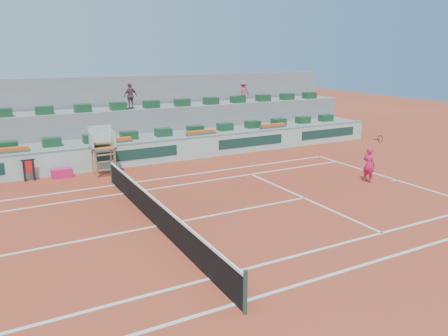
{
  "coord_description": "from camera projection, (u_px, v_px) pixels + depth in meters",
  "views": [
    {
      "loc": [
        -4.6,
        -13.46,
        5.79
      ],
      "look_at": [
        4.0,
        2.5,
        1.0
      ],
      "focal_mm": 35.0,
      "sensor_mm": 36.0,
      "label": 1
    }
  ],
  "objects": [
    {
      "name": "seating_tier_lower",
      "position": [
        90.0,
        150.0,
        24.0
      ],
      "size": [
        36.0,
        4.0,
        1.2
      ],
      "primitive_type": "cube",
      "color": "gray",
      "rests_on": "ground"
    },
    {
      "name": "stadium_back_wall",
      "position": [
        76.0,
        114.0,
        26.32
      ],
      "size": [
        36.0,
        0.4,
        4.4
      ],
      "primitive_type": "cube",
      "color": "gray",
      "rests_on": "ground"
    },
    {
      "name": "seating_tier_upper",
      "position": [
        83.0,
        133.0,
        25.19
      ],
      "size": [
        36.0,
        2.4,
        2.6
      ],
      "primitive_type": "cube",
      "color": "gray",
      "rests_on": "ground"
    },
    {
      "name": "spectator_mid",
      "position": [
        130.0,
        96.0,
        25.47
      ],
      "size": [
        0.96,
        0.63,
        1.51
      ],
      "primitive_type": "imported",
      "rotation": [
        0.0,
        0.0,
        3.46
      ],
      "color": "#6D4852",
      "rests_on": "seating_tier_upper"
    },
    {
      "name": "tennis_player",
      "position": [
        369.0,
        165.0,
        20.04
      ],
      "size": [
        0.5,
        0.89,
        2.28
      ],
      "color": "#DB1C5C",
      "rests_on": "ground"
    },
    {
      "name": "advertising_hoarding",
      "position": [
        99.0,
        158.0,
        22.13
      ],
      "size": [
        36.0,
        0.34,
        1.26
      ],
      "color": "#A9D5C4",
      "rests_on": "ground"
    },
    {
      "name": "player_bag",
      "position": [
        62.0,
        173.0,
        20.88
      ],
      "size": [
        0.96,
        0.43,
        0.43
      ],
      "primitive_type": "cube",
      "color": "#DB1C5C",
      "rests_on": "ground"
    },
    {
      "name": "court_lines",
      "position": [
        156.0,
        226.0,
        15.05
      ],
      "size": [
        23.89,
        11.09,
        0.01
      ],
      "color": "silver",
      "rests_on": "ground"
    },
    {
      "name": "tennis_net",
      "position": [
        156.0,
        212.0,
        14.91
      ],
      "size": [
        0.1,
        11.97,
        1.1
      ],
      "color": "black",
      "rests_on": "ground"
    },
    {
      "name": "spectator_right",
      "position": [
        243.0,
        92.0,
        28.8
      ],
      "size": [
        0.91,
        0.52,
        1.4
      ],
      "primitive_type": "imported",
      "rotation": [
        0.0,
        0.0,
        3.15
      ],
      "color": "#A0505C",
      "rests_on": "seating_tier_upper"
    },
    {
      "name": "seat_row_lower",
      "position": [
        92.0,
        138.0,
        23.03
      ],
      "size": [
        32.9,
        0.6,
        0.44
      ],
      "color": "#174625",
      "rests_on": "seating_tier_lower"
    },
    {
      "name": "seat_row_upper",
      "position": [
        83.0,
        108.0,
        24.29
      ],
      "size": [
        32.9,
        0.6,
        0.44
      ],
      "color": "#174625",
      "rests_on": "seating_tier_upper"
    },
    {
      "name": "towel_rack",
      "position": [
        29.0,
        168.0,
        20.25
      ],
      "size": [
        0.61,
        0.1,
        1.03
      ],
      "color": "black",
      "rests_on": "ground"
    },
    {
      "name": "ground",
      "position": [
        156.0,
        226.0,
        15.05
      ],
      "size": [
        90.0,
        90.0,
        0.0
      ],
      "primitive_type": "plane",
      "color": "#98341D",
      "rests_on": "ground"
    },
    {
      "name": "umpire_chair",
      "position": [
        102.0,
        144.0,
        21.04
      ],
      "size": [
        1.1,
        0.9,
        2.4
      ],
      "color": "#986339",
      "rests_on": "ground"
    },
    {
      "name": "flower_planters",
      "position": [
        65.0,
        146.0,
        21.68
      ],
      "size": [
        26.8,
        0.36,
        0.28
      ],
      "color": "#505050",
      "rests_on": "seating_tier_lower"
    }
  ]
}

